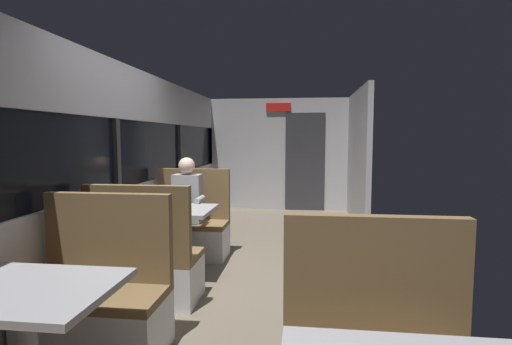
# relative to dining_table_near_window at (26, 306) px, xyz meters

# --- Properties ---
(ground_plane) EXTENTS (3.30, 9.20, 0.02)m
(ground_plane) POSITION_rel_dining_table_near_window_xyz_m (0.89, 2.09, -0.65)
(ground_plane) COLOR #665B4C
(carriage_window_panel_left) EXTENTS (0.09, 8.48, 2.30)m
(carriage_window_panel_left) POSITION_rel_dining_table_near_window_xyz_m (-0.56, 2.09, 0.47)
(carriage_window_panel_left) COLOR #B2B2B7
(carriage_window_panel_left) RESTS_ON ground_plane
(carriage_end_bulkhead) EXTENTS (2.90, 0.11, 2.30)m
(carriage_end_bulkhead) POSITION_rel_dining_table_near_window_xyz_m (0.95, 6.28, 0.50)
(carriage_end_bulkhead) COLOR #B2B2B7
(carriage_end_bulkhead) RESTS_ON ground_plane
(carriage_aisle_panel_right) EXTENTS (0.08, 2.40, 2.30)m
(carriage_aisle_panel_right) POSITION_rel_dining_table_near_window_xyz_m (2.34, 5.09, 0.51)
(carriage_aisle_panel_right) COLOR #B2B2B7
(carriage_aisle_panel_right) RESTS_ON ground_plane
(dining_table_near_window) EXTENTS (0.90, 0.70, 0.74)m
(dining_table_near_window) POSITION_rel_dining_table_near_window_xyz_m (0.00, 0.00, 0.00)
(dining_table_near_window) COLOR #9E9EA3
(dining_table_near_window) RESTS_ON ground_plane
(bench_near_window_facing_entry) EXTENTS (0.95, 0.50, 1.10)m
(bench_near_window_facing_entry) POSITION_rel_dining_table_near_window_xyz_m (0.00, 0.70, -0.31)
(bench_near_window_facing_entry) COLOR silver
(bench_near_window_facing_entry) RESTS_ON ground_plane
(dining_table_mid_window) EXTENTS (0.90, 0.70, 0.74)m
(dining_table_mid_window) POSITION_rel_dining_table_near_window_xyz_m (0.00, 2.22, 0.00)
(dining_table_mid_window) COLOR #9E9EA3
(dining_table_mid_window) RESTS_ON ground_plane
(bench_mid_window_facing_end) EXTENTS (0.95, 0.50, 1.10)m
(bench_mid_window_facing_end) POSITION_rel_dining_table_near_window_xyz_m (0.00, 1.52, -0.31)
(bench_mid_window_facing_end) COLOR silver
(bench_mid_window_facing_end) RESTS_ON ground_plane
(bench_mid_window_facing_entry) EXTENTS (0.95, 0.50, 1.10)m
(bench_mid_window_facing_entry) POSITION_rel_dining_table_near_window_xyz_m (0.00, 2.92, -0.31)
(bench_mid_window_facing_entry) COLOR silver
(bench_mid_window_facing_entry) RESTS_ON ground_plane
(seated_passenger) EXTENTS (0.47, 0.55, 1.26)m
(seated_passenger) POSITION_rel_dining_table_near_window_xyz_m (0.00, 2.85, -0.10)
(seated_passenger) COLOR #26262D
(seated_passenger) RESTS_ON ground_plane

